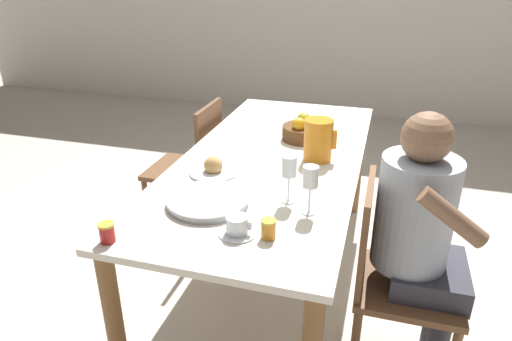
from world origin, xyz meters
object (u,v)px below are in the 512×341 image
object	(u,v)px
chair_person_side	(392,275)
wine_glass_juice	(310,179)
person_seated	(421,230)
jam_jar_red	(268,228)
serving_tray	(208,201)
fruit_bowl	(304,130)
teacup_near_person	(237,227)
wine_glass_water	(289,168)
red_pitcher	(318,140)
bread_plate	(213,169)
chair_opposite	(192,165)
jam_jar_amber	(107,232)

from	to	relation	value
chair_person_side	wine_glass_juice	size ratio (longest dim) A/B	4.41
person_seated	jam_jar_red	xyz separation A→B (m)	(-0.54, -0.33, 0.11)
jam_jar_red	serving_tray	bearing A→B (deg)	150.27
person_seated	fruit_bowl	xyz separation A→B (m)	(-0.61, 0.70, 0.12)
wine_glass_juice	teacup_near_person	distance (m)	0.34
jam_jar_red	person_seated	bearing A→B (deg)	31.03
person_seated	teacup_near_person	xyz separation A→B (m)	(-0.65, -0.33, 0.10)
wine_glass_water	wine_glass_juice	size ratio (longest dim) A/B	1.01
red_pitcher	jam_jar_red	bearing A→B (deg)	-93.75
chair_person_side	fruit_bowl	size ratio (longest dim) A/B	3.70
chair_person_side	wine_glass_juice	world-z (taller)	wine_glass_juice
wine_glass_water	jam_jar_red	bearing A→B (deg)	-91.65
wine_glass_juice	wine_glass_water	bearing A→B (deg)	144.68
person_seated	bread_plate	xyz separation A→B (m)	(-0.93, 0.13, 0.09)
chair_person_side	teacup_near_person	xyz separation A→B (m)	(-0.57, -0.31, 0.32)
wine_glass_juice	jam_jar_red	xyz separation A→B (m)	(-0.11, -0.22, -0.11)
person_seated	chair_opposite	bearing A→B (deg)	-120.80
person_seated	serving_tray	xyz separation A→B (m)	(-0.84, -0.15, 0.08)
person_seated	wine_glass_water	world-z (taller)	person_seated
chair_opposite	wine_glass_water	xyz separation A→B (m)	(0.81, -0.84, 0.44)
jam_jar_red	chair_opposite	bearing A→B (deg)	125.54
wine_glass_water	bread_plate	distance (m)	0.45
chair_opposite	jam_jar_red	world-z (taller)	chair_opposite
bread_plate	jam_jar_red	bearing A→B (deg)	-49.74
serving_tray	jam_jar_red	distance (m)	0.35
serving_tray	chair_person_side	bearing A→B (deg)	9.99
red_pitcher	serving_tray	distance (m)	0.69
person_seated	jam_jar_red	bearing A→B (deg)	-58.97
wine_glass_juice	fruit_bowl	size ratio (longest dim) A/B	0.84
teacup_near_person	fruit_bowl	size ratio (longest dim) A/B	0.59
wine_glass_juice	red_pitcher	bearing A→B (deg)	95.97
red_pitcher	bread_plate	size ratio (longest dim) A/B	0.93
chair_person_side	fruit_bowl	distance (m)	0.95
chair_person_side	jam_jar_amber	bearing A→B (deg)	-63.79
chair_opposite	serving_tray	distance (m)	1.12
serving_tray	bread_plate	size ratio (longest dim) A/B	1.50
fruit_bowl	bread_plate	bearing A→B (deg)	-119.46
chair_person_side	fruit_bowl	bearing A→B (deg)	-143.86
chair_person_side	jam_jar_red	size ratio (longest dim) A/B	12.20
chair_opposite	person_seated	distance (m)	1.58
bread_plate	chair_opposite	bearing A→B (deg)	121.95
teacup_near_person	chair_person_side	bearing A→B (deg)	28.72
red_pitcher	jam_jar_amber	world-z (taller)	red_pitcher
teacup_near_person	chair_opposite	bearing A→B (deg)	121.34
serving_tray	fruit_bowl	size ratio (longest dim) A/B	1.42
wine_glass_juice	serving_tray	world-z (taller)	wine_glass_juice
person_seated	wine_glass_water	distance (m)	0.58
person_seated	wine_glass_juice	bearing A→B (deg)	-76.09
chair_opposite	fruit_bowl	distance (m)	0.82
teacup_near_person	serving_tray	distance (m)	0.26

